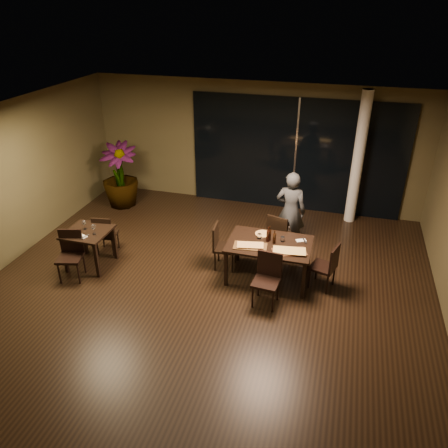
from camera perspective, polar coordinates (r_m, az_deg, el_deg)
ground at (r=7.86m, az=-2.66°, el=-9.06°), size 8.00×8.00×0.00m
wall_back at (r=10.69m, az=4.07°, el=10.30°), size 8.00×0.10×3.00m
wall_front at (r=4.27m, az=-22.12°, el=-24.01°), size 8.00×0.10×3.00m
ceiling at (r=6.51m, az=-3.25°, el=12.70°), size 8.00×8.00×0.04m
window_panel at (r=10.51m, az=9.34°, el=8.81°), size 5.00×0.06×2.70m
column at (r=10.12m, az=17.10°, el=8.09°), size 0.24×0.24×3.00m
main_table at (r=7.93m, az=5.95°, el=-2.95°), size 1.50×1.00×0.75m
side_table at (r=8.70m, az=-17.31°, el=-1.61°), size 0.80×0.80×0.75m
chair_main_far at (r=8.69m, az=7.19°, el=-1.25°), size 0.54×0.54×0.94m
chair_main_near at (r=7.43m, az=5.70°, el=-6.77°), size 0.46×0.46×0.92m
chair_main_left at (r=8.31m, az=-0.37°, el=-2.63°), size 0.45×0.45×0.89m
chair_main_right at (r=7.93m, az=13.37°, el=-5.21°), size 0.51×0.51×0.88m
chair_side_far at (r=9.06m, az=-15.29°, el=-1.12°), size 0.45×0.45×0.85m
chair_side_near at (r=8.51m, az=-19.38°, el=-3.45°), size 0.53×0.53×0.93m
diner at (r=8.91m, az=8.68°, el=1.68°), size 0.59×0.41×1.67m
potted_plant at (r=11.01m, az=-13.46°, el=6.21°), size 1.07×1.07×1.59m
pizza_board_left at (r=7.75m, az=3.44°, el=-2.91°), size 0.62×0.36×0.01m
pizza_board_right at (r=7.66m, az=8.52°, el=-3.63°), size 0.65×0.48×0.01m
oblong_pizza_left at (r=7.75m, az=3.45°, el=-2.81°), size 0.48×0.29×0.02m
oblong_pizza_right at (r=7.65m, az=8.53°, el=-3.52°), size 0.57×0.33×0.02m
round_pizza at (r=8.16m, az=5.10°, el=-1.31°), size 0.28×0.28×0.01m
bottle_a at (r=7.88m, az=5.78°, el=-1.36°), size 0.06×0.06×0.28m
bottle_b at (r=7.84m, az=6.60°, el=-1.69°), size 0.06×0.06×0.25m
bottle_c at (r=7.92m, az=5.95°, el=-1.21°), size 0.06×0.06×0.28m
tumbler_left at (r=8.00m, az=4.65°, el=-1.60°), size 0.08×0.08×0.09m
tumbler_right at (r=7.95m, az=7.65°, el=-1.96°), size 0.08×0.08×0.09m
napkin_near at (r=7.74m, az=9.69°, el=-3.36°), size 0.19×0.12×0.01m
napkin_far at (r=8.04m, az=10.04°, el=-2.14°), size 0.21×0.17×0.01m
wine_glass_a at (r=8.68m, az=-17.77°, el=-0.13°), size 0.08×0.08×0.18m
wine_glass_b at (r=8.45m, az=-16.66°, el=-0.69°), size 0.08×0.08×0.18m
side_napkin at (r=8.46m, az=-18.03°, el=-1.55°), size 0.20×0.15×0.01m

